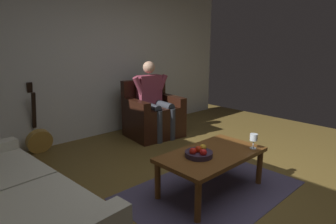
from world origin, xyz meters
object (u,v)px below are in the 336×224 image
Objects in this scene: wine_glass_near at (254,138)px; fruit_bowl at (199,153)px; armchair at (153,116)px; coffee_table at (212,158)px; guitar at (39,138)px; person_seated at (154,97)px.

wine_glass_near is 0.64m from fruit_bowl.
fruit_bowl is (0.91, 1.81, 0.13)m from armchair.
fruit_bowl is at bearing -7.40° from coffee_table.
wine_glass_near is at bearing 118.22° from guitar.
wine_glass_near is (0.31, 2.02, -0.13)m from person_seated.
armchair is at bearing -98.79° from wine_glass_near.
person_seated is 2.00m from fruit_bowl.
coffee_table is at bearing -27.63° from wine_glass_near.
wine_glass_near is at bearing 152.37° from coffee_table.
person_seated reaches higher than wine_glass_near.
person_seated reaches higher than guitar.
armchair is at bearing -116.60° from fruit_bowl.
fruit_bowl is (0.59, -0.24, -0.08)m from wine_glass_near.
person_seated is at bearing -112.02° from coffee_table.
armchair is at bearing -90.00° from person_seated.
armchair is 3.36× the size of fruit_bowl.
person_seated is at bearing -116.97° from fruit_bowl.
wine_glass_near is (-0.41, 0.22, 0.17)m from coffee_table.
coffee_table is (0.73, 1.84, 0.04)m from armchair.
guitar is 6.16× the size of wine_glass_near.
armchair reaches higher than coffee_table.
armchair reaches higher than fruit_bowl.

